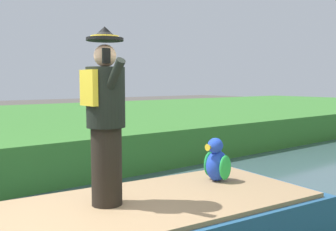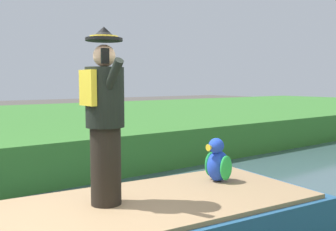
{
  "view_description": "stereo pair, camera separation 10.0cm",
  "coord_description": "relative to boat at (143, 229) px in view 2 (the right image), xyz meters",
  "views": [
    {
      "loc": [
        3.31,
        -1.43,
        2.0
      ],
      "look_at": [
        -0.14,
        1.33,
        1.61
      ],
      "focal_mm": 40.87,
      "sensor_mm": 36.0,
      "label": 1
    },
    {
      "loc": [
        3.37,
        -1.36,
        2.0
      ],
      "look_at": [
        -0.14,
        1.33,
        1.61
      ],
      "focal_mm": 40.87,
      "sensor_mm": 36.0,
      "label": 2
    }
  ],
  "objects": [
    {
      "name": "boat",
      "position": [
        0.0,
        0.0,
        0.0
      ],
      "size": [
        2.28,
        4.38,
        0.61
      ],
      "color": "#23517A",
      "rests_on": "canal_water"
    },
    {
      "name": "person_pirate",
      "position": [
        -0.16,
        -0.37,
        1.23
      ],
      "size": [
        0.61,
        0.42,
        1.85
      ],
      "rotation": [
        0.0,
        0.0,
        -0.2
      ],
      "color": "black",
      "rests_on": "boat"
    },
    {
      "name": "parrot_plush",
      "position": [
        -0.11,
        1.24,
        0.55
      ],
      "size": [
        0.36,
        0.35,
        0.57
      ],
      "color": "blue",
      "rests_on": "boat"
    }
  ]
}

